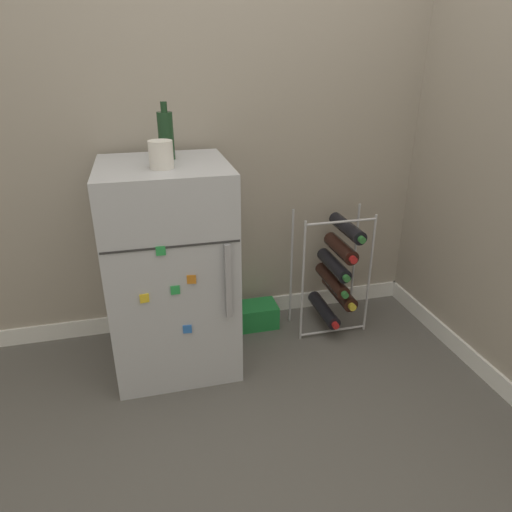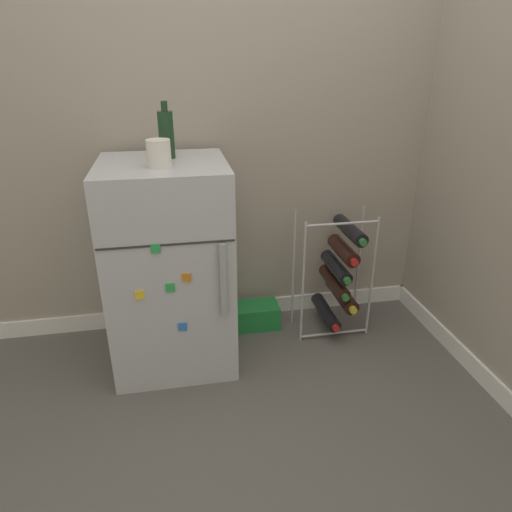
{
  "view_description": "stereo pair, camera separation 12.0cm",
  "coord_description": "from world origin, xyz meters",
  "px_view_note": "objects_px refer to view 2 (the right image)",
  "views": [
    {
      "loc": [
        -0.59,
        -1.49,
        1.35
      ],
      "look_at": [
        -0.1,
        0.43,
        0.47
      ],
      "focal_mm": 32.0,
      "sensor_mm": 36.0,
      "label": 1
    },
    {
      "loc": [
        -0.47,
        -1.51,
        1.35
      ],
      "look_at": [
        -0.1,
        0.43,
        0.47
      ],
      "focal_mm": 32.0,
      "sensor_mm": 36.0,
      "label": 2
    }
  ],
  "objects_px": {
    "mini_fridge": "(170,266)",
    "wine_rack": "(338,274)",
    "fridge_top_cup": "(159,153)",
    "fridge_top_bottle": "(166,134)",
    "soda_box": "(256,315)"
  },
  "relations": [
    {
      "from": "mini_fridge",
      "to": "wine_rack",
      "type": "xyz_separation_m",
      "value": [
        0.84,
        0.08,
        -0.15
      ]
    },
    {
      "from": "fridge_top_cup",
      "to": "fridge_top_bottle",
      "type": "height_order",
      "value": "fridge_top_bottle"
    },
    {
      "from": "mini_fridge",
      "to": "fridge_top_bottle",
      "type": "bearing_deg",
      "value": 69.78
    },
    {
      "from": "wine_rack",
      "to": "fridge_top_bottle",
      "type": "xyz_separation_m",
      "value": [
        -0.81,
        0.0,
        0.73
      ]
    },
    {
      "from": "mini_fridge",
      "to": "fridge_top_bottle",
      "type": "relative_size",
      "value": 4.07
    },
    {
      "from": "wine_rack",
      "to": "fridge_top_bottle",
      "type": "bearing_deg",
      "value": 179.89
    },
    {
      "from": "soda_box",
      "to": "mini_fridge",
      "type": "bearing_deg",
      "value": -157.86
    },
    {
      "from": "mini_fridge",
      "to": "wine_rack",
      "type": "bearing_deg",
      "value": 5.28
    },
    {
      "from": "mini_fridge",
      "to": "wine_rack",
      "type": "height_order",
      "value": "mini_fridge"
    },
    {
      "from": "fridge_top_cup",
      "to": "fridge_top_bottle",
      "type": "relative_size",
      "value": 0.46
    },
    {
      "from": "mini_fridge",
      "to": "soda_box",
      "type": "bearing_deg",
      "value": 22.14
    },
    {
      "from": "wine_rack",
      "to": "fridge_top_cup",
      "type": "bearing_deg",
      "value": -169.08
    },
    {
      "from": "soda_box",
      "to": "wine_rack",
      "type": "bearing_deg",
      "value": -13.36
    },
    {
      "from": "soda_box",
      "to": "fridge_top_bottle",
      "type": "bearing_deg",
      "value": -166.55
    },
    {
      "from": "fridge_top_bottle",
      "to": "mini_fridge",
      "type": "bearing_deg",
      "value": -110.22
    }
  ]
}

